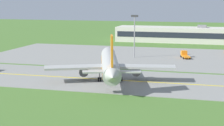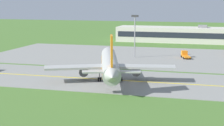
% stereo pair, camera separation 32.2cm
% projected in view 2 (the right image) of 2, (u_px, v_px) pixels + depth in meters
% --- Properties ---
extents(ground_plane, '(500.00, 500.00, 0.00)m').
position_uv_depth(ground_plane, '(134.00, 81.00, 96.90)').
color(ground_plane, '#47702D').
extents(taxiway_strip, '(240.00, 28.00, 0.10)m').
position_uv_depth(taxiway_strip, '(134.00, 81.00, 96.89)').
color(taxiway_strip, gray).
rests_on(taxiway_strip, ground).
extents(apron_pad, '(140.00, 52.00, 0.10)m').
position_uv_depth(apron_pad, '(189.00, 58.00, 134.10)').
color(apron_pad, gray).
rests_on(apron_pad, ground).
extents(taxiway_centreline, '(220.00, 0.60, 0.01)m').
position_uv_depth(taxiway_centreline, '(134.00, 81.00, 96.88)').
color(taxiway_centreline, yellow).
rests_on(taxiway_centreline, taxiway_strip).
extents(airplane_lead, '(31.82, 38.76, 12.70)m').
position_uv_depth(airplane_lead, '(110.00, 64.00, 97.60)').
color(airplane_lead, '#ADADA8').
rests_on(airplane_lead, ground).
extents(service_truck_baggage, '(3.93, 6.72, 2.59)m').
position_uv_depth(service_truck_baggage, '(185.00, 55.00, 134.42)').
color(service_truck_baggage, orange).
rests_on(service_truck_baggage, ground).
extents(terminal_building, '(56.51, 14.03, 8.15)m').
position_uv_depth(terminal_building, '(178.00, 35.00, 183.41)').
color(terminal_building, beige).
rests_on(terminal_building, ground).
extents(apron_light_mast, '(2.40, 0.50, 14.70)m').
position_uv_depth(apron_light_mast, '(135.00, 31.00, 134.25)').
color(apron_light_mast, gray).
rests_on(apron_light_mast, ground).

